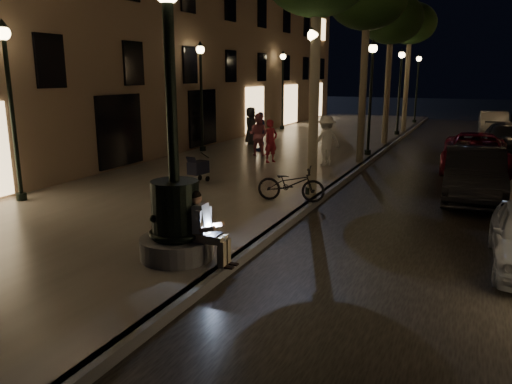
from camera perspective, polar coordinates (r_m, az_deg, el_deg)
The scene contains 26 objects.
ground at distance 21.31m, azimuth 12.83°, elevation 3.23°, with size 120.00×120.00×0.00m, color black.
cobble_lane at distance 20.95m, azimuth 20.90°, elevation 2.54°, with size 6.00×45.00×0.02m, color black.
promenade at distance 22.41m, azimuth 2.76°, elevation 4.30°, with size 8.00×45.00×0.20m, color #615D55.
curb_strip at distance 21.30m, azimuth 12.85°, elevation 3.50°, with size 0.25×45.00×0.20m, color #59595B.
fountain_lamppost at distance 9.45m, azimuth -9.21°, elevation -1.63°, with size 1.40×1.40×5.21m.
seated_man_laptop at distance 9.22m, azimuth -5.95°, elevation -3.82°, with size 0.99×0.34×1.36m.
tree_third at distance 26.09m, azimuth 15.23°, elevation 18.45°, with size 3.00×3.00×7.20m.
tree_far at distance 32.01m, azimuth 17.24°, elevation 17.83°, with size 3.00×3.00×7.50m.
lamp_curb_a at distance 14.29m, azimuth 6.50°, elevation 11.71°, with size 0.36×0.36×4.81m.
lamp_curb_b at distance 22.04m, azimuth 13.03°, elevation 12.02°, with size 0.36×0.36×4.81m.
lamp_curb_c at distance 29.93m, azimuth 16.15°, elevation 12.11°, with size 0.36×0.36×4.81m.
lamp_curb_d at distance 37.86m, azimuth 17.97°, elevation 12.15°, with size 0.36×0.36×4.81m.
lamp_left_a at distance 14.97m, azimuth -26.35°, elevation 10.51°, with size 0.36×0.36×4.81m.
lamp_left_b at distance 22.72m, azimuth -6.30°, elevation 12.30°, with size 0.36×0.36×4.81m.
lamp_left_c at distance 31.75m, azimuth 3.08°, elevation 12.65°, with size 0.36×0.36×4.81m.
stroller at distance 16.15m, azimuth -6.64°, elevation 2.77°, with size 0.50×0.96×0.96m.
car_second at distance 15.93m, azimuth 23.64°, elevation 1.86°, with size 1.61×4.61×1.52m, color black.
car_third at distance 20.69m, azimuth 23.80°, elevation 4.13°, with size 2.36×5.13×1.42m, color maroon.
car_rear at distance 26.24m, azimuth 26.61°, elevation 5.47°, with size 1.85×4.54×1.32m, color #2F3034.
car_fifth at distance 33.02m, azimuth 25.48°, elevation 7.04°, with size 1.52×4.37×1.44m, color #A09F9B.
pedestrian_red at distance 19.74m, azimuth 1.72°, elevation 5.84°, with size 0.61×0.40×1.69m, color #AD2232.
pedestrian_pink at distance 21.41m, azimuth 0.25°, elevation 6.58°, with size 0.87×0.68×1.80m, color pink.
pedestrian_white at distance 19.21m, azimuth 7.99°, elevation 5.82°, with size 1.22×0.70×1.89m, color white.
pedestrian_blue at distance 22.72m, azimuth 0.52°, elevation 6.93°, with size 1.03×0.43×1.76m, color navy.
pedestrian_dark at distance 24.97m, azimuth -0.61°, elevation 7.59°, with size 0.89×0.58×1.83m, color #36363B.
bicycle at distance 13.70m, azimuth 4.03°, elevation 0.95°, with size 0.65×1.86×0.98m, color black.
Camera 1 is at (4.07, -5.60, 3.63)m, focal length 35.00 mm.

